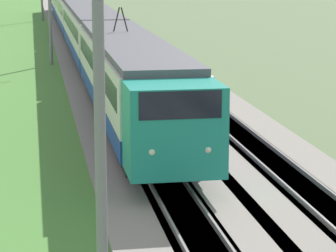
{
  "coord_description": "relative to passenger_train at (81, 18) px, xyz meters",
  "views": [
    {
      "loc": [
        -6.71,
        3.88,
        7.04
      ],
      "look_at": [
        16.02,
        0.0,
        2.16
      ],
      "focal_mm": 85.0,
      "sensor_mm": 36.0,
      "label": 1
    }
  ],
  "objects": [
    {
      "name": "catenary_mast_near",
      "position": [
        -49.89,
        2.63,
        2.4
      ],
      "size": [
        0.22,
        2.56,
        9.1
      ],
      "color": "slate",
      "rests_on": "ground"
    },
    {
      "name": "track_main",
      "position": [
        -7.73,
        0.0,
        -2.13
      ],
      "size": [
        240.0,
        1.57,
        0.45
      ],
      "color": "#4C4238",
      "rests_on": "ground"
    },
    {
      "name": "ballast_adjacent",
      "position": [
        -7.73,
        -3.95,
        -2.14
      ],
      "size": [
        240.0,
        4.4,
        0.3
      ],
      "color": "gray",
      "rests_on": "ground"
    },
    {
      "name": "passenger_train",
      "position": [
        0.0,
        0.0,
        0.0
      ],
      "size": [
        86.93,
        2.87,
        4.92
      ],
      "rotation": [
        0.0,
        0.0,
        3.14
      ],
      "color": "teal",
      "rests_on": "ground"
    },
    {
      "name": "track_adjacent",
      "position": [
        -7.73,
        -3.95,
        -2.13
      ],
      "size": [
        240.0,
        1.57,
        0.45
      ],
      "color": "#4C4238",
      "rests_on": "ground"
    },
    {
      "name": "ballast_main",
      "position": [
        -7.73,
        0.0,
        -2.14
      ],
      "size": [
        240.0,
        4.4,
        0.3
      ],
      "color": "gray",
      "rests_on": "ground"
    }
  ]
}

